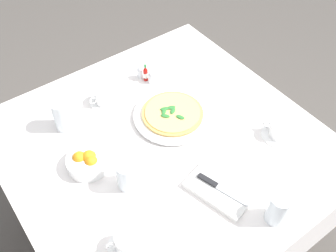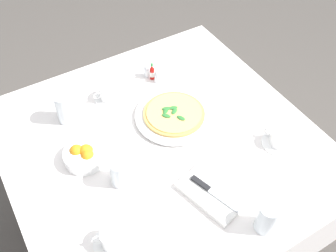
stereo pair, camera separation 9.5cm
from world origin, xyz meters
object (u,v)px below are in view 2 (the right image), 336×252
Objects in this scene: napkin_folded at (211,194)px; water_glass_left_edge at (121,173)px; water_glass_near_left at (65,109)px; salt_shaker at (157,77)px; pepper_shaker at (147,71)px; pizza_plate at (174,116)px; pizza at (174,113)px; coffee_cup_right_edge at (113,239)px; citrus_bowl at (84,155)px; hot_sauce_bottle at (152,73)px; coffee_cup_near_right at (109,94)px; coffee_cup_far_right at (280,139)px; dinner_knife at (213,192)px; water_glass_back_corner at (267,218)px.

water_glass_left_edge is at bearing -145.93° from napkin_folded.
water_glass_near_left reaches higher than salt_shaker.
pizza_plate is at bearing -6.31° from pepper_shaker.
pizza is 0.42m from water_glass_near_left.
coffee_cup_right_edge is at bearing -50.46° from pizza.
coffee_cup_right_edge is 0.53× the size of napkin_folded.
coffee_cup_right_edge reaches higher than napkin_folded.
napkin_folded is 0.47m from citrus_bowl.
hot_sauce_bottle is at bearing 141.99° from coffee_cup_right_edge.
napkin_folded reaches higher than pizza_plate.
pizza_plate is at bearing 69.81° from pizza.
coffee_cup_near_right is 2.36× the size of salt_shaker.
coffee_cup_far_right is at bearing 22.07° from salt_shaker.
water_glass_near_left is at bearing -79.94° from pepper_shaker.
water_glass_near_left is 0.67× the size of dinner_knife.
pepper_shaker is (-0.07, 0.40, -0.03)m from water_glass_near_left.
coffee_cup_near_right is 0.32m from citrus_bowl.
coffee_cup_far_right is 0.36m from water_glass_back_corner.
pizza reaches higher than napkin_folded.
napkin_folded is 4.36× the size of pepper_shaker.
pepper_shaker is at bearing -160.35° from hot_sauce_bottle.
water_glass_near_left is 0.65m from napkin_folded.
citrus_bowl is at bearing -40.78° from coffee_cup_near_right.
coffee_cup_right_edge is 0.64m from coffee_cup_near_right.
coffee_cup_near_right is 1.03× the size of water_glass_near_left.
water_glass_back_corner is 0.61× the size of dinner_knife.
pizza is 0.23m from salt_shaker.
water_glass_back_corner is 0.83m from pepper_shaker.
water_glass_near_left is at bearing -83.14° from coffee_cup_near_right.
water_glass_near_left is at bearing -154.28° from water_glass_back_corner.
water_glass_near_left is at bearing 173.10° from coffee_cup_right_edge.
salt_shaker is at bearing 87.76° from coffee_cup_near_right.
water_glass_back_corner reaches higher than pizza.
coffee_cup_near_right is (-0.59, 0.26, -0.00)m from coffee_cup_right_edge.
pizza reaches higher than dinner_knife.
salt_shaker is (0.03, 0.01, -0.01)m from hot_sauce_bottle.
napkin_folded is at bearing -10.88° from hot_sauce_bottle.
water_glass_left_edge is 1.32× the size of hot_sauce_bottle.
pepper_shaker is at bearing 173.62° from pizza.
water_glass_near_left is (-0.76, -0.37, 0.00)m from water_glass_back_corner.
pizza is 2.22× the size of water_glass_left_edge.
pizza is 0.29m from coffee_cup_near_right.
napkin_folded is (0.06, -0.35, -0.02)m from coffee_cup_far_right.
pepper_shaker reaches higher than pizza.
dinner_knife is at bearing -9.45° from pepper_shaker.
dinner_knife is 3.41× the size of salt_shaker.
dinner_knife is at bearing -80.42° from coffee_cup_far_right.
coffee_cup_near_right is 0.20m from water_glass_near_left.
dinner_knife is 1.28× the size of citrus_bowl.
citrus_bowl is at bearing -144.48° from water_glass_back_corner.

